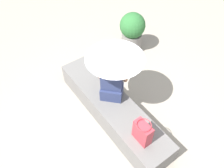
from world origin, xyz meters
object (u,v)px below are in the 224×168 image
Objects in this scene: person_seated at (112,79)px; handbag_black at (143,132)px; parasol at (115,53)px; planter_near at (132,31)px.

handbag_black is (-0.89, 0.13, -0.20)m from person_seated.
handbag_black is at bearing 167.15° from parasol.
parasol is 1.15m from handbag_black.
handbag_black is (-0.91, 0.21, -0.67)m from parasol.
planter_near is (1.99, -1.46, -0.11)m from handbag_black.
handbag_black is at bearing 143.80° from planter_near.
person_seated is at bearing 108.88° from parasol.
person_seated is at bearing -8.34° from handbag_black.
parasol reaches higher than handbag_black.
person_seated reaches higher than handbag_black.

